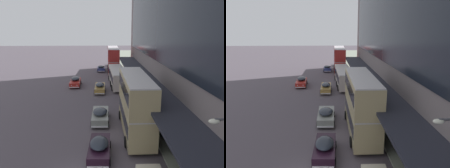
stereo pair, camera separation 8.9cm
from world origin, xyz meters
The scene contains 9 objects.
transit_bus_kerbside_front centered at (4.32, 7.63, 3.18)m, with size 2.71×9.61×5.88m.
transit_bus_kerbside_rear centered at (3.71, 39.91, 3.13)m, with size 2.90×10.94×5.79m.
transit_bus_kerbside_far centered at (3.84, 26.43, 1.78)m, with size 3.10×11.52×3.09m.
sedan_lead_mid centered at (0.78, 3.32, 0.79)m, with size 2.01×4.43×1.61m.
sedan_oncoming_front centered at (0.63, 22.26, 0.77)m, with size 1.82×4.96×1.56m.
sedan_far_back centered at (0.79, 10.28, 0.77)m, with size 2.02×4.64×1.54m.
sedan_second_mid centered at (0.77, 40.15, 0.71)m, with size 1.95×4.29×1.42m.
sedan_trailing_mid centered at (3.94, 48.15, 0.79)m, with size 2.09×4.34×1.63m.
sedan_oncoming_rear centered at (-3.89, 26.26, 0.81)m, with size 2.03×4.93×1.65m.
Camera 2 is at (1.19, -12.75, 10.33)m, focal length 35.00 mm.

